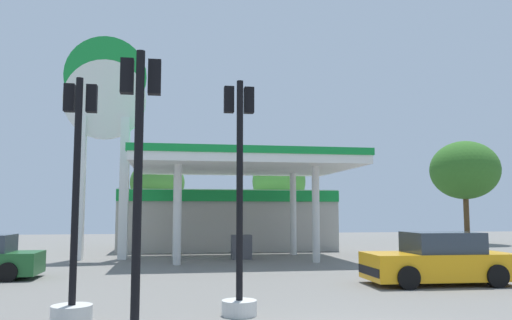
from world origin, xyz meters
name	(u,v)px	position (x,y,z in m)	size (l,w,h in m)	color
gas_station	(228,212)	(0.13, 20.96, 2.18)	(12.03, 13.33, 4.75)	#ADA89E
station_pole_sign	(104,118)	(-6.19, 16.32, 6.47)	(3.76, 0.56, 10.38)	white
car_0	(438,261)	(4.79, 6.30, 0.69)	(4.34, 2.08, 1.53)	black
traffic_signal_0	(239,229)	(-1.68, 2.72, 1.78)	(0.73, 0.73, 4.95)	silver
traffic_signal_1	(74,240)	(-4.97, 2.58, 1.57)	(0.78, 0.78, 4.84)	silver
traffic_signal_2	(136,250)	(-3.64, 0.19, 1.54)	(0.80, 0.80, 4.72)	silver
tree_1	(157,183)	(-3.92, 25.13, 4.00)	(3.43, 3.43, 5.46)	brown
tree_2	(279,182)	(4.00, 25.29, 4.14)	(3.52, 3.52, 5.98)	brown
tree_3	(465,170)	(16.97, 24.53, 5.02)	(4.66, 4.66, 7.05)	brown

